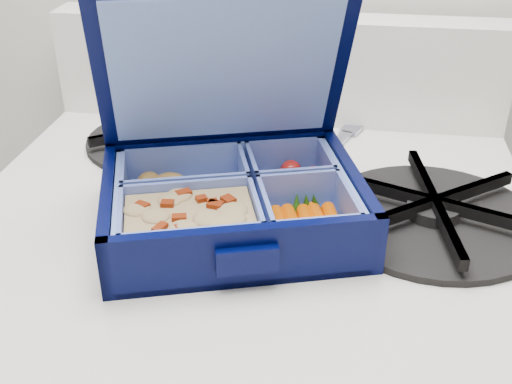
# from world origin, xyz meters

# --- Properties ---
(bento_box) EXTENTS (0.27, 0.24, 0.05)m
(bento_box) POSITION_xyz_m (0.10, 1.69, 0.85)
(bento_box) COLOR #00042F
(bento_box) RESTS_ON stove
(burner_grate) EXTENTS (0.26, 0.26, 0.03)m
(burner_grate) POSITION_xyz_m (0.28, 1.73, 0.83)
(burner_grate) COLOR black
(burner_grate) RESTS_ON stove
(burner_grate_rear) EXTENTS (0.23, 0.23, 0.02)m
(burner_grate_rear) POSITION_xyz_m (-0.01, 1.85, 0.83)
(burner_grate_rear) COLOR black
(burner_grate_rear) RESTS_ON stove
(fork) EXTENTS (0.09, 0.19, 0.01)m
(fork) POSITION_xyz_m (0.17, 1.83, 0.82)
(fork) COLOR #A0A2B9
(fork) RESTS_ON stove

